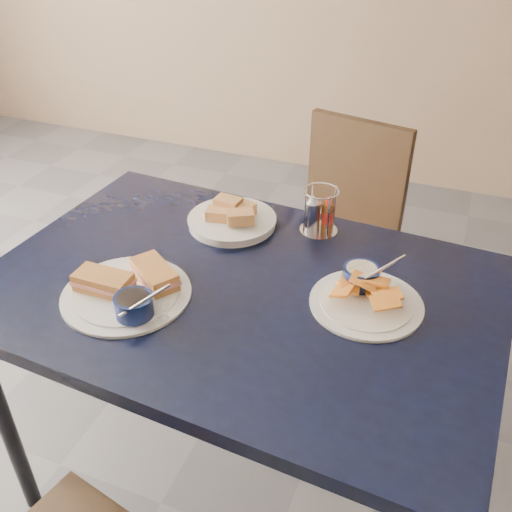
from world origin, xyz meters
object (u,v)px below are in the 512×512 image
(plantain_plate, at_px, (364,292))
(bread_basket, at_px, (232,219))
(chair_far, at_px, (339,216))
(condiment_caddy, at_px, (318,214))
(sandwich_plate, at_px, (129,289))
(dining_table, at_px, (240,304))

(plantain_plate, xyz_separation_m, bread_basket, (-0.44, 0.21, 0.00))
(chair_far, bearing_deg, condiment_caddy, -84.23)
(chair_far, height_order, condiment_caddy, condiment_caddy)
(sandwich_plate, distance_m, bread_basket, 0.42)
(plantain_plate, distance_m, condiment_caddy, 0.33)
(plantain_plate, relative_size, bread_basket, 1.07)
(chair_far, bearing_deg, bread_basket, -107.11)
(chair_far, distance_m, bread_basket, 0.69)
(chair_far, xyz_separation_m, condiment_caddy, (0.06, -0.55, 0.31))
(dining_table, xyz_separation_m, chair_far, (0.05, 0.87, -0.20))
(chair_far, xyz_separation_m, plantain_plate, (0.25, -0.81, 0.28))
(chair_far, relative_size, condiment_caddy, 6.31)
(chair_far, xyz_separation_m, bread_basket, (-0.19, -0.61, 0.28))
(sandwich_plate, bearing_deg, plantain_plate, 20.44)
(sandwich_plate, relative_size, plantain_plate, 1.19)
(bread_basket, bearing_deg, chair_far, 72.89)
(dining_table, bearing_deg, condiment_caddy, 71.32)
(sandwich_plate, bearing_deg, condiment_caddy, 53.68)
(dining_table, xyz_separation_m, sandwich_plate, (-0.23, -0.14, 0.08))
(bread_basket, height_order, condiment_caddy, condiment_caddy)
(bread_basket, bearing_deg, dining_table, -63.37)
(plantain_plate, height_order, condiment_caddy, condiment_caddy)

